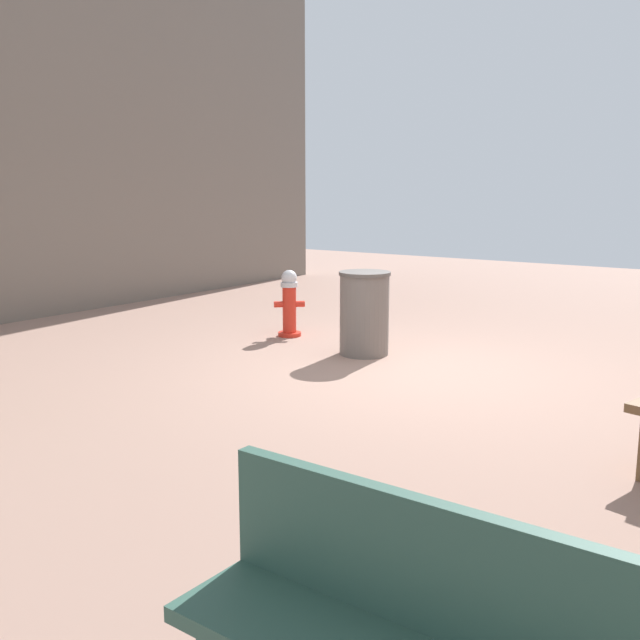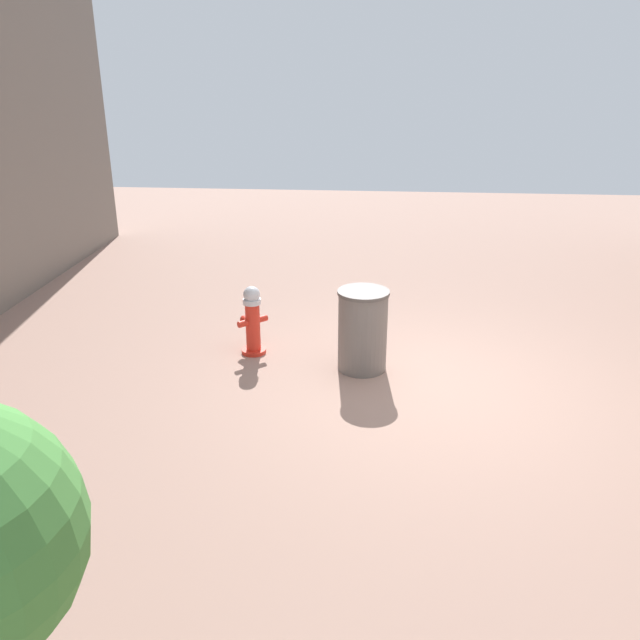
% 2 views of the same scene
% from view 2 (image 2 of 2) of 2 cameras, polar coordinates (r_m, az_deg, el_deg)
% --- Properties ---
extents(ground_plane, '(23.40, 23.40, 0.00)m').
position_cam_2_polar(ground_plane, '(7.38, 9.30, -5.89)').
color(ground_plane, '#9E7A6B').
extents(fire_hydrant, '(0.36, 0.36, 0.86)m').
position_cam_2_polar(fire_hydrant, '(8.03, -5.86, -0.00)').
color(fire_hydrant, red).
rests_on(fire_hydrant, ground_plane).
extents(trash_bin, '(0.59, 0.59, 0.96)m').
position_cam_2_polar(trash_bin, '(7.58, 3.70, -0.87)').
color(trash_bin, slate).
rests_on(trash_bin, ground_plane).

